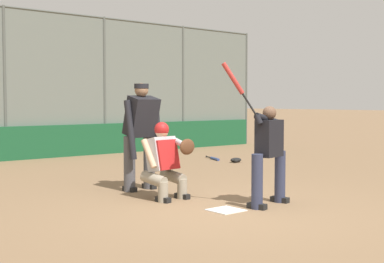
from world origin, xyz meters
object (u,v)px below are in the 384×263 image
at_px(batter_at_plate, 268,152).
at_px(fielding_glove_on_dirt, 236,160).
at_px(catcher_behind_plate, 165,159).
at_px(umpire_home, 141,133).
at_px(spare_bat_third_base_side, 214,158).
at_px(spare_bat_first_base_side, 157,164).
at_px(baseball_loose, 256,178).

distance_m(batter_at_plate, fielding_glove_on_dirt, 5.58).
bearing_deg(fielding_glove_on_dirt, catcher_behind_plate, 33.56).
distance_m(umpire_home, spare_bat_third_base_side, 5.09).
bearing_deg(fielding_glove_on_dirt, umpire_home, 25.26).
distance_m(spare_bat_first_base_side, fielding_glove_on_dirt, 2.02).
height_order(spare_bat_third_base_side, baseball_loose, baseball_loose).
bearing_deg(batter_at_plate, catcher_behind_plate, -70.29).
bearing_deg(umpire_home, catcher_behind_plate, 74.48).
bearing_deg(baseball_loose, catcher_behind_plate, 10.48).
xyz_separation_m(umpire_home, baseball_loose, (-2.34, 0.45, -0.95)).
relative_size(batter_at_plate, fielding_glove_on_dirt, 6.45).
height_order(catcher_behind_plate, umpire_home, umpire_home).
height_order(spare_bat_first_base_side, baseball_loose, baseball_loose).
bearing_deg(fielding_glove_on_dirt, baseball_loose, 52.83).
xyz_separation_m(spare_bat_first_base_side, baseball_loose, (-0.02, 3.20, 0.00)).
distance_m(batter_at_plate, catcher_behind_plate, 1.62).
bearing_deg(catcher_behind_plate, batter_at_plate, 114.69).
height_order(spare_bat_third_base_side, spare_bat_first_base_side, same).
distance_m(catcher_behind_plate, umpire_home, 1.00).
bearing_deg(catcher_behind_plate, fielding_glove_on_dirt, -153.07).
relative_size(catcher_behind_plate, spare_bat_first_base_side, 1.80).
bearing_deg(umpire_home, batter_at_plate, 101.40).
bearing_deg(spare_bat_first_base_side, catcher_behind_plate, 16.89).
distance_m(spare_bat_third_base_side, baseball_loose, 3.70).
relative_size(batter_at_plate, spare_bat_third_base_side, 2.40).
bearing_deg(batter_at_plate, fielding_glove_on_dirt, -141.18).
relative_size(spare_bat_first_base_side, fielding_glove_on_dirt, 2.07).
xyz_separation_m(catcher_behind_plate, spare_bat_third_base_side, (-4.34, -3.69, -0.59)).
distance_m(batter_at_plate, umpire_home, 2.39).
relative_size(spare_bat_third_base_side, baseball_loose, 11.65).
relative_size(fielding_glove_on_dirt, baseball_loose, 4.34).
height_order(catcher_behind_plate, spare_bat_first_base_side, catcher_behind_plate).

